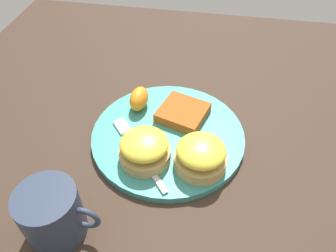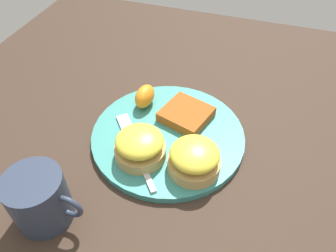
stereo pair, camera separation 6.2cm
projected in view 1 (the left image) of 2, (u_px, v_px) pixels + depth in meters
The scene contains 8 objects.
ground_plane at pixel (168, 138), 0.65m from camera, with size 1.10×1.10×0.00m, color #38281E.
plate at pixel (168, 136), 0.64m from camera, with size 0.30×0.30×0.01m, color teal.
sandwich_benedict_left at pixel (144, 149), 0.58m from camera, with size 0.09×0.09×0.06m.
sandwich_benedict_right at pixel (201, 155), 0.56m from camera, with size 0.09×0.09×0.06m.
hashbrown_patty at pixel (183, 113), 0.67m from camera, with size 0.09×0.09×0.02m, color #9D4E1A.
orange_wedge at pixel (139, 99), 0.68m from camera, with size 0.06×0.04×0.04m, color orange.
fork at pixel (136, 149), 0.61m from camera, with size 0.14×0.16×0.00m.
cup at pixel (52, 214), 0.48m from camera, with size 0.12×0.09×0.09m.
Camera 1 is at (0.08, -0.43, 0.48)m, focal length 35.00 mm.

